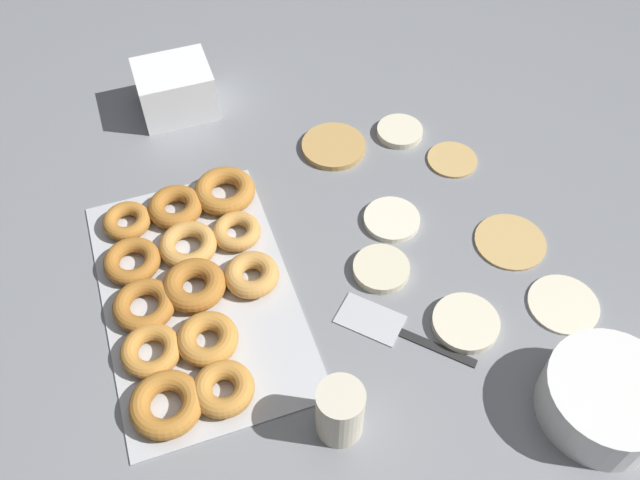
{
  "coord_description": "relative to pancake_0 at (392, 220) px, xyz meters",
  "views": [
    {
      "loc": [
        0.64,
        -0.3,
        0.89
      ],
      "look_at": [
        0.01,
        -0.08,
        0.04
      ],
      "focal_mm": 38.0,
      "sensor_mm": 36.0,
      "label": 1
    }
  ],
  "objects": [
    {
      "name": "pancake_0",
      "position": [
        0.0,
        0.0,
        0.0
      ],
      "size": [
        0.1,
        0.1,
        0.01
      ],
      "primitive_type": "cylinder",
      "color": "silver",
      "rests_on": "ground_plane"
    },
    {
      "name": "ground_plane",
      "position": [
        0.01,
        -0.06,
        -0.01
      ],
      "size": [
        3.0,
        3.0,
        0.0
      ],
      "primitive_type": "plane",
      "color": "gray"
    },
    {
      "name": "batter_bowl",
      "position": [
        0.41,
        0.14,
        0.03
      ],
      "size": [
        0.18,
        0.18,
        0.07
      ],
      "color": "white",
      "rests_on": "ground_plane"
    },
    {
      "name": "spatula",
      "position": [
        0.19,
        -0.09,
        -0.0
      ],
      "size": [
        0.18,
        0.18,
        0.01
      ],
      "rotation": [
        0.0,
        0.0,
        3.91
      ],
      "color": "black",
      "rests_on": "ground_plane"
    },
    {
      "name": "container_stack",
      "position": [
        -0.4,
        -0.28,
        0.04
      ],
      "size": [
        0.12,
        0.14,
        0.1
      ],
      "color": "white",
      "rests_on": "ground_plane"
    },
    {
      "name": "pancake_2",
      "position": [
        -0.19,
        0.1,
        0.0
      ],
      "size": [
        0.09,
        0.09,
        0.01
      ],
      "primitive_type": "cylinder",
      "color": "beige",
      "rests_on": "ground_plane"
    },
    {
      "name": "pancake_4",
      "position": [
        0.11,
        0.17,
        -0.0
      ],
      "size": [
        0.12,
        0.12,
        0.01
      ],
      "primitive_type": "cylinder",
      "color": "tan",
      "rests_on": "ground_plane"
    },
    {
      "name": "pancake_1",
      "position": [
        -0.1,
        0.16,
        -0.0
      ],
      "size": [
        0.09,
        0.09,
        0.01
      ],
      "primitive_type": "cylinder",
      "color": "tan",
      "rests_on": "ground_plane"
    },
    {
      "name": "pancake_3",
      "position": [
        0.09,
        -0.06,
        0.0
      ],
      "size": [
        0.09,
        0.09,
        0.01
      ],
      "primitive_type": "cylinder",
      "color": "beige",
      "rests_on": "ground_plane"
    },
    {
      "name": "donut_tray",
      "position": [
        0.03,
        -0.35,
        0.01
      ],
      "size": [
        0.47,
        0.29,
        0.04
      ],
      "color": "silver",
      "rests_on": "ground_plane"
    },
    {
      "name": "pancake_7",
      "position": [
        0.24,
        0.19,
        -0.0
      ],
      "size": [
        0.11,
        0.11,
        0.01
      ],
      "primitive_type": "cylinder",
      "color": "beige",
      "rests_on": "ground_plane"
    },
    {
      "name": "pancake_6",
      "position": [
        -0.2,
        -0.03,
        0.0
      ],
      "size": [
        0.12,
        0.12,
        0.01
      ],
      "primitive_type": "cylinder",
      "color": "tan",
      "rests_on": "ground_plane"
    },
    {
      "name": "pancake_5",
      "position": [
        0.23,
        0.03,
        0.0
      ],
      "size": [
        0.1,
        0.1,
        0.01
      ],
      "primitive_type": "cylinder",
      "color": "beige",
      "rests_on": "ground_plane"
    },
    {
      "name": "paper_cup",
      "position": [
        0.31,
        -0.21,
        0.04
      ],
      "size": [
        0.07,
        0.07,
        0.1
      ],
      "color": "beige",
      "rests_on": "ground_plane"
    }
  ]
}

